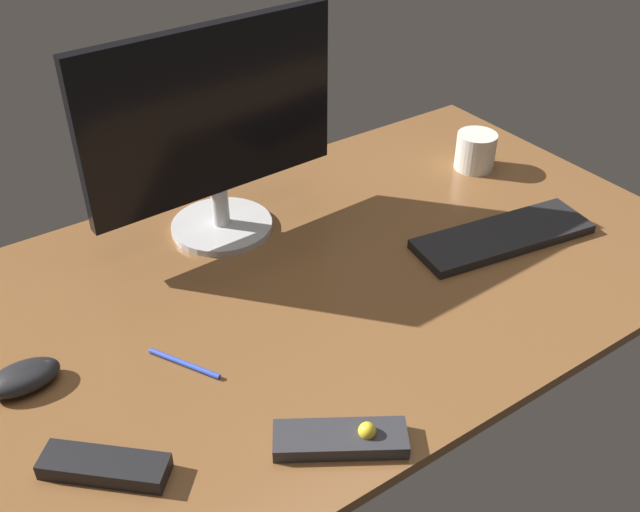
% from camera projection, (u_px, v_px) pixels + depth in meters
% --- Properties ---
extents(desk, '(1.40, 0.84, 0.02)m').
position_uv_depth(desk, '(328.00, 276.00, 1.34)').
color(desk, brown).
rests_on(desk, ground).
extents(monitor, '(0.50, 0.20, 0.41)m').
position_uv_depth(monitor, '(213.00, 129.00, 1.33)').
color(monitor, silver).
rests_on(monitor, desk).
extents(keyboard, '(0.37, 0.17, 0.02)m').
position_uv_depth(keyboard, '(503.00, 236.00, 1.41)').
color(keyboard, black).
rests_on(keyboard, desk).
extents(computer_mouse, '(0.11, 0.07, 0.04)m').
position_uv_depth(computer_mouse, '(23.00, 377.00, 1.09)').
color(computer_mouse, black).
rests_on(computer_mouse, desk).
extents(media_remote, '(0.19, 0.15, 0.04)m').
position_uv_depth(media_remote, '(342.00, 439.00, 1.00)').
color(media_remote, '#2D2D33').
rests_on(media_remote, desk).
extents(tv_remote, '(0.16, 0.15, 0.02)m').
position_uv_depth(tv_remote, '(105.00, 466.00, 0.96)').
color(tv_remote, black).
rests_on(tv_remote, desk).
extents(coffee_mug, '(0.09, 0.09, 0.08)m').
position_uv_depth(coffee_mug, '(476.00, 151.00, 1.63)').
color(coffee_mug, silver).
rests_on(coffee_mug, desk).
extents(pen, '(0.07, 0.12, 0.01)m').
position_uv_depth(pen, '(184.00, 363.00, 1.13)').
color(pen, blue).
rests_on(pen, desk).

